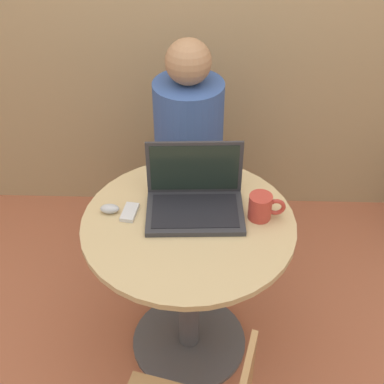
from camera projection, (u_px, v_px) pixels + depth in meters
The scene contains 7 objects.
ground_plane at pixel (189, 342), 2.43m from camera, with size 12.00×12.00×0.00m, color #B26042.
round_table at pixel (189, 264), 2.11m from camera, with size 0.79×0.79×0.73m.
laptop at pixel (195, 198), 1.99m from camera, with size 0.37×0.26×0.25m.
cell_phone at pixel (130, 212), 2.00m from camera, with size 0.06×0.11×0.02m.
computer_mouse at pixel (110, 209), 2.00m from camera, with size 0.07×0.04×0.03m.
coffee_cup at pixel (262, 207), 1.96m from camera, with size 0.14×0.09×0.10m.
person_seated at pixel (188, 164), 2.67m from camera, with size 0.35×0.51×1.17m.
Camera 1 is at (0.06, -1.47, 2.05)m, focal length 50.00 mm.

